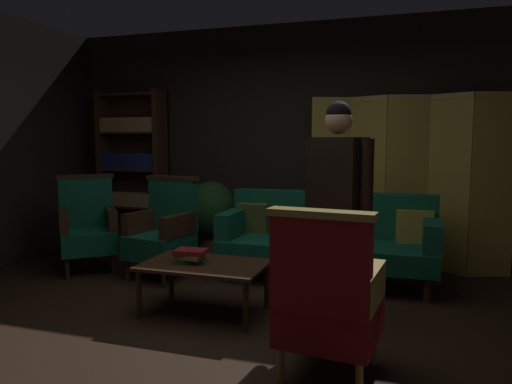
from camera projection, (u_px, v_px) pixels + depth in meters
name	position (u px, v px, depth m)	size (l,w,h in m)	color
ground_plane	(224.00, 325.00, 3.72)	(10.00, 10.00, 0.00)	black
back_wall	(298.00, 141.00, 5.88)	(7.20, 0.10, 2.80)	black
folding_screen	(407.00, 180.00, 5.26)	(2.13, 0.34, 1.90)	#B29338
bookshelf	(133.00, 166.00, 6.34)	(0.90, 0.32, 2.05)	#382114
velvet_couch	(328.00, 236.00, 4.87)	(2.12, 0.78, 0.88)	#382114
coffee_table	(205.00, 269.00, 3.94)	(1.00, 0.64, 0.42)	#382114
armchair_gilt_accent	(327.00, 299.00, 2.85)	(0.64, 0.63, 1.04)	tan
armchair_wing_left	(88.00, 226.00, 5.24)	(0.81, 0.81, 1.04)	#382114
armchair_wing_right	(164.00, 230.00, 4.98)	(0.67, 0.67, 1.04)	#382114
standing_figure	(337.00, 194.00, 3.57)	(0.54, 0.37, 1.70)	black
potted_plant	(211.00, 213.00, 5.84)	(0.63, 0.63, 0.92)	brown
book_green_cloth	(191.00, 260.00, 3.96)	(0.23, 0.15, 0.04)	#1E4C28
book_tan_leather	(191.00, 256.00, 3.95)	(0.21, 0.18, 0.03)	#9E7A47
book_red_leather	(191.00, 252.00, 3.95)	(0.25, 0.18, 0.04)	maroon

